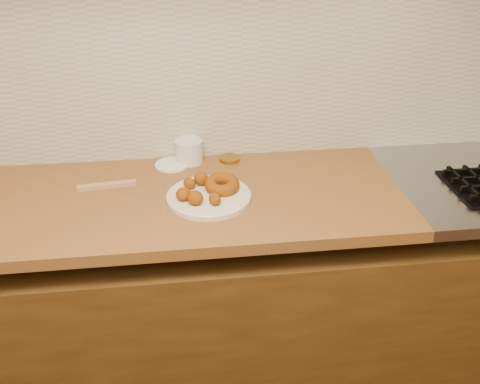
# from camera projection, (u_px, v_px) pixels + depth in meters

# --- Properties ---
(wall_back) EXTENTS (4.00, 0.02, 2.70)m
(wall_back) POSITION_uv_depth(u_px,v_px,m) (241.00, 33.00, 1.75)
(wall_back) COLOR #B7AA8B
(wall_back) RESTS_ON ground
(base_cabinet) EXTENTS (3.60, 0.60, 0.77)m
(base_cabinet) POSITION_uv_depth(u_px,v_px,m) (251.00, 305.00, 1.96)
(base_cabinet) COLOR brown
(base_cabinet) RESTS_ON floor
(butcher_block) EXTENTS (2.30, 0.62, 0.04)m
(butcher_block) POSITION_uv_depth(u_px,v_px,m) (55.00, 207.00, 1.65)
(butcher_block) COLOR brown
(butcher_block) RESTS_ON base_cabinet
(backsplash) EXTENTS (3.60, 0.02, 0.60)m
(backsplash) POSITION_uv_depth(u_px,v_px,m) (242.00, 77.00, 1.82)
(backsplash) COLOR #B8B5A7
(backsplash) RESTS_ON wall_back
(donut_plate) EXTENTS (0.28, 0.28, 0.02)m
(donut_plate) POSITION_uv_depth(u_px,v_px,m) (209.00, 197.00, 1.66)
(donut_plate) COLOR silver
(donut_plate) RESTS_ON butcher_block
(ring_donut) EXTENTS (0.14, 0.14, 0.05)m
(ring_donut) POSITION_uv_depth(u_px,v_px,m) (222.00, 184.00, 1.67)
(ring_donut) COLOR #8E3F00
(ring_donut) RESTS_ON donut_plate
(fried_dough_chunks) EXTENTS (0.15, 0.18, 0.05)m
(fried_dough_chunks) POSITION_uv_depth(u_px,v_px,m) (196.00, 191.00, 1.63)
(fried_dough_chunks) COLOR #8E3F00
(fried_dough_chunks) RESTS_ON donut_plate
(plastic_tub) EXTENTS (0.10, 0.10, 0.09)m
(plastic_tub) POSITION_uv_depth(u_px,v_px,m) (189.00, 151.00, 1.88)
(plastic_tub) COLOR silver
(plastic_tub) RESTS_ON butcher_block
(tub_lid) EXTENTS (0.12, 0.12, 0.01)m
(tub_lid) POSITION_uv_depth(u_px,v_px,m) (172.00, 165.00, 1.87)
(tub_lid) COLOR white
(tub_lid) RESTS_ON butcher_block
(brass_jar_lid) EXTENTS (0.09, 0.09, 0.01)m
(brass_jar_lid) POSITION_uv_depth(u_px,v_px,m) (230.00, 159.00, 1.90)
(brass_jar_lid) COLOR #A47324
(brass_jar_lid) RESTS_ON butcher_block
(wooden_utensil) EXTENTS (0.20, 0.04, 0.02)m
(wooden_utensil) POSITION_uv_depth(u_px,v_px,m) (107.00, 185.00, 1.72)
(wooden_utensil) COLOR #A78152
(wooden_utensil) RESTS_ON butcher_block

